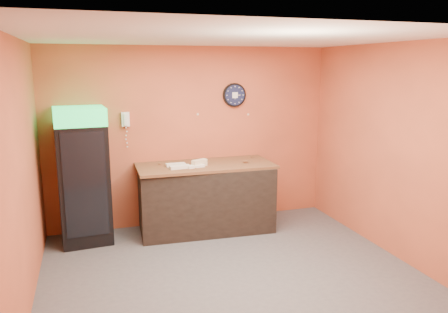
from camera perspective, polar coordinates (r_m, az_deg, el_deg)
name	(u,v)px	position (r m, az deg, el deg)	size (l,w,h in m)	color
floor	(232,274)	(5.53, 1.03, -15.11)	(4.50, 4.50, 0.00)	#47474C
back_wall	(192,136)	(6.94, -4.22, 2.63)	(4.50, 0.02, 2.80)	#CB5C39
left_wall	(20,177)	(4.84, -25.05, -2.47)	(0.02, 4.00, 2.80)	#CB5C39
right_wall	(395,151)	(6.14, 21.40, 0.65)	(0.02, 4.00, 2.80)	#CB5C39
ceiling	(233,38)	(4.94, 1.16, 15.27)	(4.50, 4.00, 0.02)	white
beverage_cooler	(83,178)	(6.46, -17.93, -2.70)	(0.73, 0.74, 1.94)	black
prep_counter	(206,198)	(6.75, -2.42, -5.48)	(2.00, 0.89, 1.00)	black
wall_clock	(234,95)	(7.04, 1.37, 8.03)	(0.38, 0.06, 0.38)	black
wall_phone	(125,119)	(6.68, -12.74, 4.76)	(0.12, 0.10, 0.21)	white
butcher_paper	(205,165)	(6.62, -2.46, -1.18)	(2.05, 0.91, 0.04)	brown
sub_roll_stack	(199,163)	(6.46, -3.22, -0.85)	(0.25, 0.18, 0.10)	beige
wrapped_sandwich_left	(180,167)	(6.36, -5.79, -1.37)	(0.30, 0.12, 0.04)	silver
wrapped_sandwich_mid	(196,166)	(6.41, -3.73, -1.27)	(0.26, 0.10, 0.04)	silver
wrapped_sandwich_right	(176,165)	(6.52, -6.33, -1.07)	(0.29, 0.11, 0.04)	silver
kitchen_tool	(201,160)	(6.76, -3.06, -0.50)	(0.06, 0.06, 0.06)	silver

